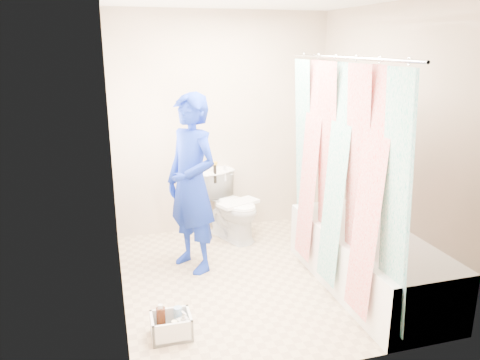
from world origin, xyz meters
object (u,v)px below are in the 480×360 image
object	(u,v)px
plumber	(192,184)
bathtub	(367,259)
toilet	(232,206)
cleaning_caddy	(173,327)

from	to	relation	value
plumber	bathtub	bearing A→B (deg)	31.35
plumber	toilet	bearing A→B (deg)	109.40
toilet	cleaning_caddy	bearing A→B (deg)	-141.23
plumber	cleaning_caddy	bearing A→B (deg)	-47.12
plumber	cleaning_caddy	distance (m)	1.34
bathtub	toilet	xyz separation A→B (m)	(-0.84, 1.39, 0.10)
cleaning_caddy	plumber	bearing A→B (deg)	72.12
plumber	cleaning_caddy	size ratio (longest dim) A/B	5.65
toilet	plumber	bearing A→B (deg)	-154.98
toilet	plumber	size ratio (longest dim) A/B	0.44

